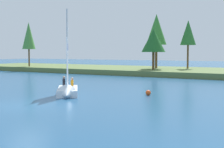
{
  "coord_description": "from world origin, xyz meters",
  "views": [
    {
      "loc": [
        13.75,
        -13.4,
        3.09
      ],
      "look_at": [
        -0.52,
        10.52,
        1.2
      ],
      "focal_mm": 51.63,
      "sensor_mm": 36.0,
      "label": 1
    }
  ],
  "objects_px": {
    "shoreline_tree_midright": "(188,33)",
    "channel_buoy": "(148,93)",
    "shoreline_tree_centre": "(153,41)",
    "shoreline_tree_left": "(29,36)",
    "sailboat": "(67,89)",
    "shoreline_tree_midleft": "(156,30)"
  },
  "relations": [
    {
      "from": "shoreline_tree_midright",
      "to": "channel_buoy",
      "type": "relative_size",
      "value": 18.33
    },
    {
      "from": "shoreline_tree_centre",
      "to": "shoreline_tree_midright",
      "type": "xyz_separation_m",
      "value": [
        3.23,
        4.99,
        1.21
      ]
    },
    {
      "from": "shoreline_tree_left",
      "to": "sailboat",
      "type": "xyz_separation_m",
      "value": [
        25.17,
        -21.26,
        -5.33
      ]
    },
    {
      "from": "shoreline_tree_centre",
      "to": "sailboat",
      "type": "height_order",
      "value": "shoreline_tree_centre"
    },
    {
      "from": "shoreline_tree_centre",
      "to": "channel_buoy",
      "type": "height_order",
      "value": "shoreline_tree_centre"
    },
    {
      "from": "sailboat",
      "to": "shoreline_tree_midright",
      "type": "bearing_deg",
      "value": 143.0
    },
    {
      "from": "shoreline_tree_centre",
      "to": "shoreline_tree_left",
      "type": "bearing_deg",
      "value": -176.28
    },
    {
      "from": "shoreline_tree_centre",
      "to": "shoreline_tree_midright",
      "type": "bearing_deg",
      "value": 57.11
    },
    {
      "from": "sailboat",
      "to": "shoreline_tree_centre",
      "type": "bearing_deg",
      "value": 151.12
    },
    {
      "from": "shoreline_tree_midleft",
      "to": "shoreline_tree_midright",
      "type": "relative_size",
      "value": 1.14
    },
    {
      "from": "shoreline_tree_left",
      "to": "sailboat",
      "type": "relative_size",
      "value": 1.12
    },
    {
      "from": "channel_buoy",
      "to": "shoreline_tree_centre",
      "type": "bearing_deg",
      "value": 112.58
    },
    {
      "from": "shoreline_tree_midleft",
      "to": "shoreline_tree_centre",
      "type": "bearing_deg",
      "value": -73.06
    },
    {
      "from": "shoreline_tree_centre",
      "to": "shoreline_tree_midright",
      "type": "relative_size",
      "value": 0.79
    },
    {
      "from": "shoreline_tree_midright",
      "to": "channel_buoy",
      "type": "xyz_separation_m",
      "value": [
        4.93,
        -24.61,
        -5.67
      ]
    },
    {
      "from": "shoreline_tree_centre",
      "to": "shoreline_tree_midleft",
      "type": "bearing_deg",
      "value": 106.94
    },
    {
      "from": "shoreline_tree_left",
      "to": "shoreline_tree_midleft",
      "type": "bearing_deg",
      "value": 13.35
    },
    {
      "from": "shoreline_tree_left",
      "to": "shoreline_tree_midleft",
      "type": "xyz_separation_m",
      "value": [
        20.83,
        4.94,
        0.58
      ]
    },
    {
      "from": "sailboat",
      "to": "channel_buoy",
      "type": "distance_m",
      "value": 5.78
    },
    {
      "from": "shoreline_tree_left",
      "to": "channel_buoy",
      "type": "bearing_deg",
      "value": -31.19
    },
    {
      "from": "shoreline_tree_left",
      "to": "shoreline_tree_centre",
      "type": "bearing_deg",
      "value": 3.72
    },
    {
      "from": "shoreline_tree_midright",
      "to": "sailboat",
      "type": "bearing_deg",
      "value": -89.92
    }
  ]
}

